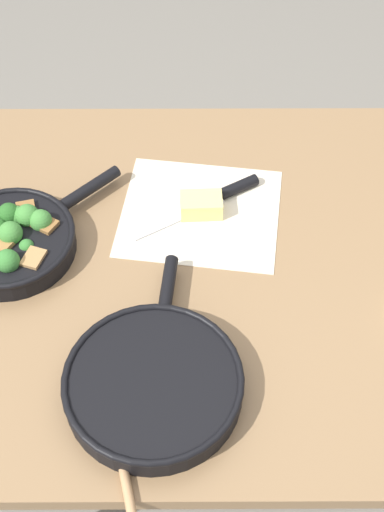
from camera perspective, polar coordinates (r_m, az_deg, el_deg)
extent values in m
plane|color=slate|center=(2.00, 0.00, -14.62)|extent=(14.00, 14.00, 0.00)
cube|color=olive|center=(1.35, 0.00, -0.95)|extent=(1.20, 0.91, 0.03)
cylinder|color=black|center=(1.38, -14.23, 1.00)|extent=(0.25, 0.25, 0.04)
torus|color=black|center=(1.37, -14.39, 1.56)|extent=(0.25, 0.25, 0.01)
cylinder|color=black|center=(1.44, -8.07, 5.38)|extent=(0.12, 0.12, 0.02)
cylinder|color=#2C6823|center=(1.36, -12.83, 0.24)|extent=(0.01, 0.01, 0.02)
sphere|color=#387A33|center=(1.35, -12.96, 0.74)|extent=(0.03, 0.03, 0.03)
cylinder|color=#245B1C|center=(1.40, -15.02, 1.69)|extent=(0.01, 0.01, 0.02)
cylinder|color=#357027|center=(1.39, -11.71, 2.05)|extent=(0.02, 0.02, 0.02)
sphere|color=#428438|center=(1.37, -11.88, 2.79)|extent=(0.04, 0.04, 0.04)
cylinder|color=#357027|center=(1.40, -12.71, 2.40)|extent=(0.02, 0.02, 0.02)
sphere|color=#428438|center=(1.38, -12.90, 3.17)|extent=(0.04, 0.04, 0.04)
cylinder|color=#2C6823|center=(1.34, -14.19, -1.15)|extent=(0.02, 0.02, 0.02)
sphere|color=#387A33|center=(1.32, -14.41, -0.40)|extent=(0.04, 0.04, 0.04)
cylinder|color=#205218|center=(1.41, -14.10, 2.53)|extent=(0.02, 0.02, 0.02)
sphere|color=#286023|center=(1.39, -14.31, 3.28)|extent=(0.04, 0.04, 0.04)
cylinder|color=#357027|center=(1.38, -13.97, 1.01)|extent=(0.02, 0.02, 0.02)
sphere|color=#428438|center=(1.36, -14.20, 1.79)|extent=(0.05, 0.05, 0.05)
cylinder|color=#357027|center=(1.41, -13.50, 2.49)|extent=(0.01, 0.01, 0.02)
sphere|color=#428438|center=(1.39, -13.68, 3.15)|extent=(0.04, 0.04, 0.04)
cube|color=#9E703D|center=(1.37, -14.49, 0.74)|extent=(0.06, 0.06, 0.04)
cube|color=#AD7F4C|center=(1.33, -12.33, -0.56)|extent=(0.05, 0.05, 0.04)
cube|color=#9E703D|center=(1.37, -13.92, 0.60)|extent=(0.04, 0.04, 0.03)
cube|color=olive|center=(1.38, -11.52, 2.13)|extent=(0.06, 0.05, 0.04)
cube|color=olive|center=(1.41, -12.90, 3.14)|extent=(0.05, 0.05, 0.04)
cylinder|color=black|center=(1.17, -2.96, -10.32)|extent=(0.29, 0.29, 0.04)
torus|color=black|center=(1.15, -3.00, -9.81)|extent=(0.29, 0.29, 0.01)
cylinder|color=black|center=(1.27, -1.78, -2.21)|extent=(0.04, 0.11, 0.02)
cylinder|color=#EAD170|center=(1.17, -2.95, -10.36)|extent=(0.24, 0.24, 0.02)
ellipsoid|color=tan|center=(1.16, -6.10, -12.91)|extent=(0.05, 0.07, 0.02)
cube|color=beige|center=(1.42, 0.78, 3.49)|extent=(0.35, 0.32, 0.00)
cube|color=silver|center=(1.41, -1.05, 3.17)|extent=(0.19, 0.13, 0.01)
cylinder|color=black|center=(1.46, 3.87, 5.54)|extent=(0.09, 0.06, 0.02)
cube|color=#EFD67A|center=(1.41, 0.87, 4.07)|extent=(0.08, 0.06, 0.04)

